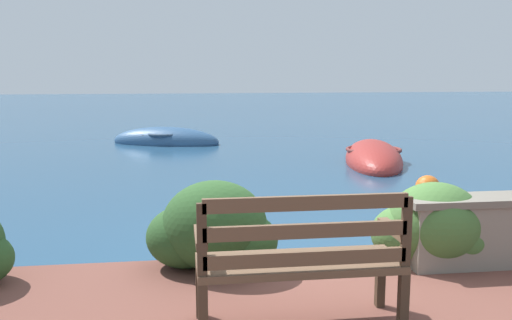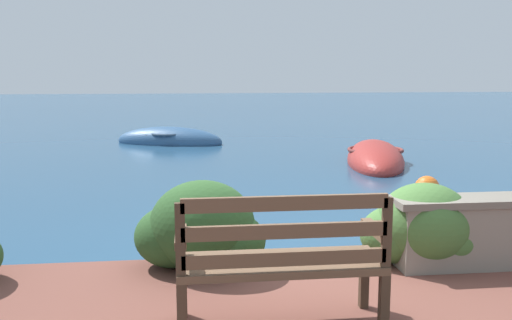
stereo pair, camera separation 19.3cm
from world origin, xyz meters
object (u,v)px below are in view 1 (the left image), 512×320
object	(u,v)px
park_bench	(301,257)
rowboat_nearest	(373,159)
rowboat_mid	(166,141)
mooring_buoy	(428,187)

from	to	relation	value
park_bench	rowboat_nearest	xyz separation A→B (m)	(3.19, 7.64, -0.64)
rowboat_mid	mooring_buoy	size ratio (longest dim) A/B	7.03
park_bench	rowboat_mid	xyz separation A→B (m)	(-1.08, 11.23, -0.64)
rowboat_mid	rowboat_nearest	bearing A→B (deg)	159.01
park_bench	rowboat_nearest	bearing A→B (deg)	62.49
rowboat_mid	mooring_buoy	xyz separation A→B (m)	(4.17, -6.40, 0.00)
rowboat_nearest	mooring_buoy	bearing A→B (deg)	12.43
rowboat_mid	mooring_buoy	world-z (taller)	rowboat_mid
rowboat_mid	mooring_buoy	bearing A→B (deg)	142.13
rowboat_nearest	mooring_buoy	size ratio (longest dim) A/B	8.06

